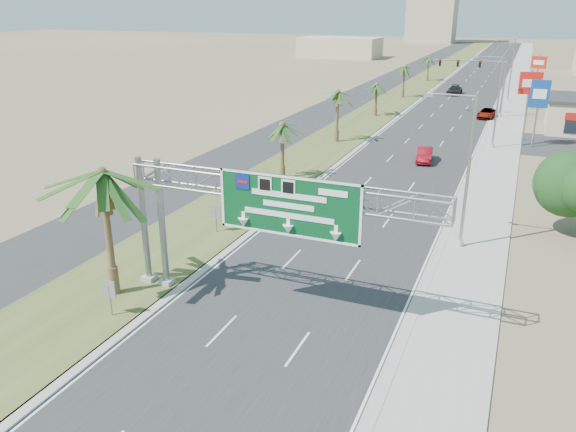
% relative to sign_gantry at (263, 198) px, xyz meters
% --- Properties ---
extents(road, '(12.00, 300.00, 0.02)m').
position_rel_sign_gantry_xyz_m(road, '(1.06, 100.07, -6.05)').
color(road, '#28282B').
rests_on(road, ground).
extents(sidewalk_right, '(4.00, 300.00, 0.10)m').
position_rel_sign_gantry_xyz_m(sidewalk_right, '(9.56, 100.07, -6.01)').
color(sidewalk_right, '#9E9B93').
rests_on(sidewalk_right, ground).
extents(median_grass, '(7.00, 300.00, 0.12)m').
position_rel_sign_gantry_xyz_m(median_grass, '(-8.94, 100.07, -6.00)').
color(median_grass, '#405827').
rests_on(median_grass, ground).
extents(opposing_road, '(8.00, 300.00, 0.02)m').
position_rel_sign_gantry_xyz_m(opposing_road, '(-15.94, 100.07, -6.05)').
color(opposing_road, '#28282B').
rests_on(opposing_road, ground).
extents(sign_gantry, '(16.75, 1.24, 7.50)m').
position_rel_sign_gantry_xyz_m(sign_gantry, '(0.00, 0.00, 0.00)').
color(sign_gantry, gray).
rests_on(sign_gantry, ground).
extents(palm_near, '(5.70, 5.70, 8.35)m').
position_rel_sign_gantry_xyz_m(palm_near, '(-8.14, -1.93, 0.87)').
color(palm_near, brown).
rests_on(palm_near, ground).
extents(palm_row_b, '(3.99, 3.99, 5.95)m').
position_rel_sign_gantry_xyz_m(palm_row_b, '(-8.44, 22.07, -1.16)').
color(palm_row_b, brown).
rests_on(palm_row_b, ground).
extents(palm_row_c, '(3.99, 3.99, 6.75)m').
position_rel_sign_gantry_xyz_m(palm_row_c, '(-8.44, 38.07, -0.39)').
color(palm_row_c, brown).
rests_on(palm_row_c, ground).
extents(palm_row_d, '(3.99, 3.99, 5.45)m').
position_rel_sign_gantry_xyz_m(palm_row_d, '(-8.44, 56.07, -1.64)').
color(palm_row_d, brown).
rests_on(palm_row_d, ground).
extents(palm_row_e, '(3.99, 3.99, 6.15)m').
position_rel_sign_gantry_xyz_m(palm_row_e, '(-8.44, 75.07, -0.97)').
color(palm_row_e, brown).
rests_on(palm_row_e, ground).
extents(palm_row_f, '(3.99, 3.99, 5.75)m').
position_rel_sign_gantry_xyz_m(palm_row_f, '(-8.44, 100.07, -1.35)').
color(palm_row_f, brown).
rests_on(palm_row_f, ground).
extents(streetlight_near, '(3.27, 0.44, 10.00)m').
position_rel_sign_gantry_xyz_m(streetlight_near, '(8.36, 12.07, -1.36)').
color(streetlight_near, gray).
rests_on(streetlight_near, ground).
extents(streetlight_mid, '(3.27, 0.44, 10.00)m').
position_rel_sign_gantry_xyz_m(streetlight_mid, '(8.36, 42.07, -1.36)').
color(streetlight_mid, gray).
rests_on(streetlight_mid, ground).
extents(streetlight_far, '(3.27, 0.44, 10.00)m').
position_rel_sign_gantry_xyz_m(streetlight_far, '(8.36, 78.07, -1.36)').
color(streetlight_far, gray).
rests_on(streetlight_far, ground).
extents(signal_mast, '(10.28, 0.71, 8.00)m').
position_rel_sign_gantry_xyz_m(signal_mast, '(6.23, 62.05, -1.21)').
color(signal_mast, gray).
rests_on(signal_mast, ground).
extents(median_signback_a, '(0.75, 0.08, 2.08)m').
position_rel_sign_gantry_xyz_m(median_signback_a, '(-6.74, -3.93, -4.61)').
color(median_signback_a, gray).
rests_on(median_signback_a, ground).
extents(median_signback_b, '(0.75, 0.08, 2.08)m').
position_rel_sign_gantry_xyz_m(median_signback_b, '(-7.44, 8.07, -4.61)').
color(median_signback_b, gray).
rests_on(median_signback_b, ground).
extents(tower_distant, '(20.00, 16.00, 35.00)m').
position_rel_sign_gantry_xyz_m(tower_distant, '(-30.94, 240.07, 11.44)').
color(tower_distant, tan).
rests_on(tower_distant, ground).
extents(building_distant_left, '(24.00, 14.00, 6.00)m').
position_rel_sign_gantry_xyz_m(building_distant_left, '(-43.94, 150.07, -3.06)').
color(building_distant_left, tan).
rests_on(building_distant_left, ground).
extents(car_left_lane, '(1.73, 4.07, 1.37)m').
position_rel_sign_gantry_xyz_m(car_left_lane, '(-0.94, 16.59, -5.37)').
color(car_left_lane, black).
rests_on(car_left_lane, ground).
extents(car_mid_lane, '(2.02, 4.47, 1.42)m').
position_rel_sign_gantry_xyz_m(car_mid_lane, '(2.56, 33.19, -5.35)').
color(car_mid_lane, maroon).
rests_on(car_mid_lane, ground).
extents(car_right_lane, '(2.81, 5.07, 1.34)m').
position_rel_sign_gantry_xyz_m(car_right_lane, '(6.56, 60.75, -5.39)').
color(car_right_lane, gray).
rests_on(car_right_lane, ground).
extents(car_far, '(2.47, 5.49, 1.56)m').
position_rel_sign_gantry_xyz_m(car_far, '(-0.61, 82.34, -5.28)').
color(car_far, black).
rests_on(car_far, ground).
extents(pole_sign_red_near, '(2.41, 0.79, 8.40)m').
position_rel_sign_gantry_xyz_m(pole_sign_red_near, '(11.58, 44.61, 0.50)').
color(pole_sign_red_near, gray).
rests_on(pole_sign_red_near, ground).
extents(pole_sign_blue, '(2.02, 0.49, 7.62)m').
position_rel_sign_gantry_xyz_m(pole_sign_blue, '(12.67, 44.37, -0.43)').
color(pole_sign_blue, gray).
rests_on(pole_sign_blue, ground).
extents(pole_sign_red_far, '(2.17, 1.05, 8.11)m').
position_rel_sign_gantry_xyz_m(pole_sign_red_far, '(12.45, 71.38, 0.34)').
color(pole_sign_red_far, gray).
rests_on(pole_sign_red_far, ground).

